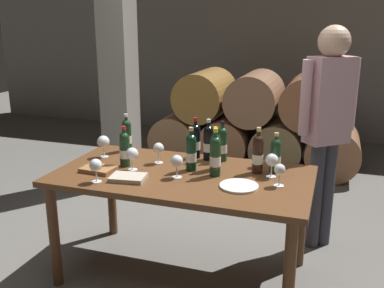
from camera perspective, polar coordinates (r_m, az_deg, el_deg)
The scene contains 26 objects.
ground_plane at distance 3.24m, azimuth -1.18°, elevation -16.63°, with size 14.00×14.00×0.00m, color #66635E.
cellar_back_wall at distance 6.84m, azimuth 11.08°, elevation 12.82°, with size 10.00×0.24×2.80m, color gray.
barrel_stack at distance 5.39m, azimuth 8.22°, elevation 2.83°, with size 2.49×0.90×1.15m.
stone_pillar at distance 4.75m, azimuth -9.66°, elevation 10.39°, with size 0.32×0.32×2.60m, color gray.
dining_table at distance 2.93m, azimuth -1.26°, elevation -5.56°, with size 1.70×0.90×0.76m.
wine_bottle_0 at distance 2.82m, azimuth 3.08°, elevation -1.54°, with size 0.07×0.07×0.32m.
wine_bottle_1 at distance 3.19m, azimuth 0.46°, elevation 0.45°, with size 0.07×0.07×0.30m.
wine_bottle_2 at distance 2.92m, azimuth -0.12°, elevation -1.04°, with size 0.07×0.07×0.30m.
wine_bottle_3 at distance 3.40m, azimuth -8.57°, elevation 1.19°, with size 0.07×0.07×0.29m.
wine_bottle_4 at distance 2.94m, azimuth 3.07°, elevation -0.97°, with size 0.07×0.07×0.30m.
wine_bottle_5 at distance 2.94m, azimuth 10.92°, elevation -1.45°, with size 0.07×0.07×0.27m.
wine_bottle_6 at distance 3.13m, azimuth 3.98°, elevation 0.03°, with size 0.07×0.07×0.30m.
wine_bottle_7 at distance 2.90m, azimuth 8.64°, elevation -1.26°, with size 0.07×0.07×0.31m.
wine_bottle_8 at distance 3.15m, azimuth 2.17°, elevation 0.21°, with size 0.07×0.07×0.30m.
wine_bottle_9 at distance 3.04m, azimuth -8.85°, elevation -0.64°, with size 0.07×0.07×0.29m.
wine_glass_0 at distance 3.08m, azimuth -4.43°, elevation -0.63°, with size 0.08×0.08×0.15m.
wine_glass_1 at distance 2.79m, azimuth -2.00°, elevation -2.34°, with size 0.08×0.08×0.15m.
wine_glass_2 at distance 3.27m, azimuth -11.57°, elevation 0.24°, with size 0.09×0.09×0.16m.
wine_glass_3 at distance 2.70m, azimuth 11.45°, elevation -3.43°, with size 0.07×0.07×0.14m.
wine_glass_4 at distance 2.85m, azimuth 10.45°, elevation -2.18°, with size 0.08×0.08×0.16m.
wine_glass_5 at distance 2.96m, azimuth -7.88°, elevation -1.36°, with size 0.09×0.09×0.16m.
wine_glass_6 at distance 2.78m, azimuth -12.55°, elevation -2.82°, with size 0.08×0.08×0.15m.
tasting_notebook at distance 3.01m, azimuth -12.18°, elevation -3.24°, with size 0.22×0.16×0.03m, color #936038.
leather_ledger at distance 2.81m, azimuth -8.40°, elevation -4.40°, with size 0.22×0.16×0.03m, color #B2A893.
serving_plate at distance 2.68m, azimuth 6.19°, elevation -5.51°, with size 0.24×0.24×0.01m, color white.
sommelier_presenting at distance 3.39m, azimuth 17.38°, elevation 3.29°, with size 0.40×0.35×1.72m.
Camera 1 is at (0.93, -2.56, 1.75)m, focal length 40.58 mm.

